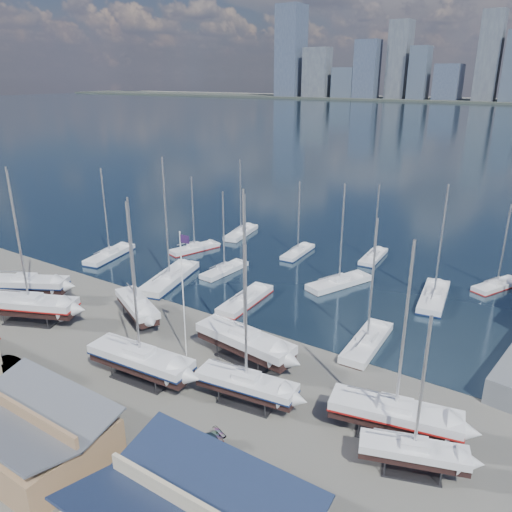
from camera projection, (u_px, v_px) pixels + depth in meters
The scene contains 27 objects.
ground at pixel (175, 359), 50.68m from camera, with size 1400.00×1400.00×0.00m, color #605E59.
shed_grey at pixel (29, 429), 37.38m from camera, with size 12.60×8.40×4.17m.
sailboat_cradle_0 at pixel (26, 284), 63.56m from camera, with size 10.75×7.69×17.07m.
sailboat_cradle_1 at pixel (30, 305), 57.62m from camera, with size 11.43×7.32×17.83m.
sailboat_cradle_2 at pixel (137, 305), 57.92m from camera, with size 9.23×6.23×14.84m.
sailboat_cradle_3 at pixel (141, 359), 46.61m from camera, with size 10.96×3.83×17.28m.
sailboat_cradle_4 at pixel (245, 341), 49.84m from camera, with size 11.12×4.19×17.60m.
sailboat_cradle_5 at pixel (246, 384), 43.12m from camera, with size 9.32×3.67×14.76m.
sailboat_cradle_6 at pixel (395, 414), 39.15m from camera, with size 10.61×4.87×16.52m.
sailboat_cradle_7 at pixel (414, 452), 35.51m from camera, with size 7.88×4.45×12.67m.
sailboat_moored_0 at pixel (110, 256), 78.91m from camera, with size 4.76×10.28×14.83m.
sailboat_moored_1 at pixel (195, 249), 81.91m from camera, with size 4.89×8.91×12.84m.
sailboat_moored_2 at pixel (241, 234), 89.92m from camera, with size 4.25×9.74×14.23m.
sailboat_moored_3 at pixel (170, 280), 69.50m from camera, with size 6.33×12.62×18.18m.
sailboat_moored_4 at pixel (225, 271), 72.79m from camera, with size 2.93×8.52×12.65m.
sailboat_moored_5 at pixel (298, 253), 80.18m from camera, with size 2.80×8.46×12.47m.
sailboat_moored_6 at pixel (246, 301), 63.02m from camera, with size 3.34×10.01×14.75m.
sailboat_moored_7 at pixel (339, 284), 68.24m from camera, with size 6.37×10.11×14.83m.
sailboat_moored_8 at pixel (373, 257), 78.14m from camera, with size 2.90×8.50×12.50m.
sailboat_moored_9 at pixel (367, 344), 52.95m from camera, with size 3.19×9.90×14.77m.
sailboat_moored_10 at pixel (434, 298), 63.80m from camera, with size 4.37×10.86×15.77m.
sailboat_moored_11 at pixel (497, 286), 67.49m from camera, with size 5.58×8.34×12.19m.
car_a at pixel (24, 381), 45.90m from camera, with size 1.58×3.94×1.34m, color gray.
car_b at pixel (12, 368), 47.60m from camera, with size 1.73×4.97×1.64m, color gray.
car_c at pixel (83, 421), 40.56m from camera, with size 2.12×4.59×1.27m, color gray.
car_d at pixel (197, 448), 37.60m from camera, with size 1.80×4.42×1.28m, color gray.
flagpole at pixel (183, 286), 48.66m from camera, with size 1.17×0.12×13.36m.
Camera 1 is at (31.15, -42.26, 27.12)m, focal length 35.00 mm.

